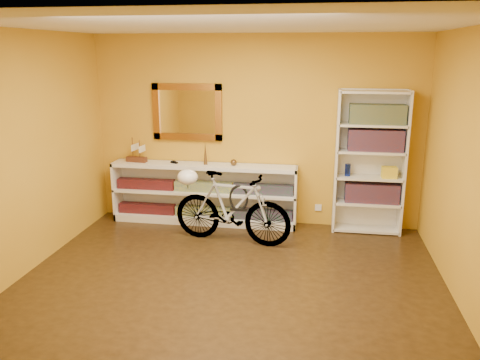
% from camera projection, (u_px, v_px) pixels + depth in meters
% --- Properties ---
extents(floor, '(4.50, 4.00, 0.01)m').
position_uv_depth(floor, '(229.00, 285.00, 5.08)').
color(floor, black).
rests_on(floor, ground).
extents(ceiling, '(4.50, 4.00, 0.01)m').
position_uv_depth(ceiling, '(228.00, 24.00, 4.41)').
color(ceiling, silver).
rests_on(ceiling, ground).
extents(back_wall, '(4.50, 0.01, 2.60)m').
position_uv_depth(back_wall, '(255.00, 131.00, 6.66)').
color(back_wall, '#BE871C').
rests_on(back_wall, ground).
extents(left_wall, '(0.01, 4.00, 2.60)m').
position_uv_depth(left_wall, '(18.00, 156.00, 5.10)').
color(left_wall, '#BE871C').
rests_on(left_wall, ground).
extents(right_wall, '(0.01, 4.00, 2.60)m').
position_uv_depth(right_wall, '(472.00, 173.00, 4.39)').
color(right_wall, '#BE871C').
rests_on(right_wall, ground).
extents(gilt_mirror, '(0.98, 0.06, 0.78)m').
position_uv_depth(gilt_mirror, '(187.00, 112.00, 6.70)').
color(gilt_mirror, brown).
rests_on(gilt_mirror, back_wall).
extents(wall_socket, '(0.09, 0.02, 0.09)m').
position_uv_depth(wall_socket, '(318.00, 208.00, 6.77)').
color(wall_socket, silver).
rests_on(wall_socket, back_wall).
extents(console_unit, '(2.60, 0.35, 0.85)m').
position_uv_depth(console_unit, '(204.00, 194.00, 6.81)').
color(console_unit, silver).
rests_on(console_unit, floor).
extents(cd_row_lower, '(2.50, 0.13, 0.14)m').
position_uv_depth(cd_row_lower, '(204.00, 211.00, 6.86)').
color(cd_row_lower, black).
rests_on(cd_row_lower, console_unit).
extents(cd_row_upper, '(2.50, 0.13, 0.14)m').
position_uv_depth(cd_row_upper, '(204.00, 187.00, 6.76)').
color(cd_row_upper, navy).
rests_on(cd_row_upper, console_unit).
extents(model_ship, '(0.31, 0.15, 0.35)m').
position_uv_depth(model_ship, '(136.00, 150.00, 6.81)').
color(model_ship, '#422012').
rests_on(model_ship, console_unit).
extents(toy_car, '(0.00, 0.00, 0.00)m').
position_uv_depth(toy_car, '(174.00, 163.00, 6.77)').
color(toy_car, black).
rests_on(toy_car, console_unit).
extents(bronze_ornament, '(0.05, 0.05, 0.31)m').
position_uv_depth(bronze_ornament, '(205.00, 153.00, 6.66)').
color(bronze_ornament, brown).
rests_on(bronze_ornament, console_unit).
extents(decorative_orb, '(0.09, 0.09, 0.09)m').
position_uv_depth(decorative_orb, '(234.00, 162.00, 6.62)').
color(decorative_orb, brown).
rests_on(decorative_orb, console_unit).
extents(bookcase, '(0.90, 0.30, 1.90)m').
position_uv_depth(bookcase, '(370.00, 163.00, 6.35)').
color(bookcase, silver).
rests_on(bookcase, floor).
extents(book_row_a, '(0.70, 0.22, 0.26)m').
position_uv_depth(book_row_a, '(372.00, 192.00, 6.45)').
color(book_row_a, maroon).
rests_on(book_row_a, bookcase).
extents(book_row_b, '(0.70, 0.22, 0.28)m').
position_uv_depth(book_row_b, '(375.00, 140.00, 6.26)').
color(book_row_b, maroon).
rests_on(book_row_b, bookcase).
extents(book_row_c, '(0.70, 0.22, 0.25)m').
position_uv_depth(book_row_c, '(377.00, 114.00, 6.18)').
color(book_row_c, navy).
rests_on(book_row_c, bookcase).
extents(travel_mug, '(0.07, 0.07, 0.16)m').
position_uv_depth(travel_mug, '(348.00, 170.00, 6.40)').
color(travel_mug, navy).
rests_on(travel_mug, bookcase).
extents(red_tin, '(0.18, 0.18, 0.19)m').
position_uv_depth(red_tin, '(357.00, 116.00, 6.25)').
color(red_tin, maroon).
rests_on(red_tin, bookcase).
extents(yellow_bag, '(0.20, 0.14, 0.15)m').
position_uv_depth(yellow_bag, '(389.00, 172.00, 6.30)').
color(yellow_bag, yellow).
rests_on(yellow_bag, bookcase).
extents(bicycle, '(0.65, 1.61, 0.92)m').
position_uv_depth(bicycle, '(232.00, 208.00, 6.09)').
color(bicycle, silver).
rests_on(bicycle, floor).
extents(helmet, '(0.26, 0.25, 0.20)m').
position_uv_depth(helmet, '(188.00, 177.00, 6.18)').
color(helmet, white).
rests_on(helmet, bicycle).
extents(u_lock, '(0.24, 0.03, 0.24)m').
position_uv_depth(u_lock, '(239.00, 198.00, 6.02)').
color(u_lock, black).
rests_on(u_lock, bicycle).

